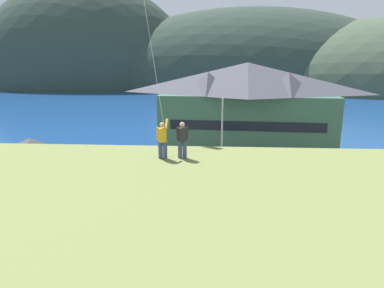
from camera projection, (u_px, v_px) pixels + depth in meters
The scene contains 22 objects.
ground_plane at pixel (176, 230), 24.31m from camera, with size 600.00×600.00×0.00m, color #66604C.
parking_lot_pad at pixel (182, 200), 29.13m from camera, with size 40.00×20.00×0.10m, color slate.
bay_water at pixel (202, 107), 82.31m from camera, with size 360.00×84.00×0.03m, color navy.
far_hill_west_ridge at pixel (86, 87), 135.68m from camera, with size 88.77×47.34×79.24m, color #2D3D33.
far_hill_east_peak at pixel (251, 87), 133.80m from camera, with size 134.54×58.17×58.89m, color #2D3D33.
far_hill_center_saddle at pixel (376, 89), 128.50m from camera, with size 99.92×71.79×49.97m, color #42513D.
harbor_lodge at pixel (246, 105), 42.96m from camera, with size 22.76×10.55×11.13m.
storage_shed_near_lot at pixel (33, 164), 30.67m from camera, with size 6.63×6.40×4.94m.
storage_shed_waterside at pixel (195, 130), 47.26m from camera, with size 6.31×5.03×3.98m.
wharf_dock at pixel (183, 128), 57.08m from camera, with size 3.20×14.79×0.70m.
moored_boat_wharfside at pixel (165, 122), 59.62m from camera, with size 2.77×6.91×2.16m.
parked_car_corner_spot at pixel (366, 214), 24.36m from camera, with size 4.25×2.14×1.82m.
parked_car_front_row_red at pixel (235, 208), 25.34m from camera, with size 4.29×2.23×1.82m.
parked_car_mid_row_far at pixel (218, 184), 30.09m from camera, with size 4.20×2.06×1.82m.
parked_car_mid_row_near at pixel (133, 217), 23.85m from camera, with size 4.26×2.17×1.82m.
parked_car_back_row_right at pixel (283, 186), 29.63m from camera, with size 4.22×2.09×1.82m.
parked_car_front_row_silver at pixel (378, 186), 29.48m from camera, with size 4.22×2.10×1.82m.
parked_car_lone_by_shed at pixel (116, 185), 29.84m from camera, with size 4.24×2.13×1.82m.
parked_car_front_row_end at pixel (38, 208), 25.35m from camera, with size 4.20×2.06×1.82m.
parking_light_pole at pixel (222, 134), 33.16m from camera, with size 0.24×0.78×7.95m.
person_kite_flyer at pixel (163, 139), 16.11m from camera, with size 0.51×0.66×1.86m.
person_companion at pixel (182, 139), 16.18m from camera, with size 0.55×0.40×1.74m.
Camera 1 is at (2.44, -21.93, 11.92)m, focal length 32.20 mm.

